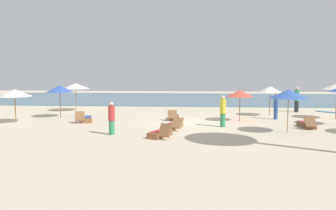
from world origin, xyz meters
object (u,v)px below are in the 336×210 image
at_px(umbrella_0, 60,89).
at_px(lounger_0, 86,119).
at_px(umbrella_6, 15,93).
at_px(lounger_2, 160,134).
at_px(person_0, 297,100).
at_px(umbrella_3, 240,93).
at_px(umbrella_5, 76,86).
at_px(person_1, 112,118).
at_px(person_2, 276,106).
at_px(umbrella_7, 270,90).
at_px(lounger_3, 174,117).
at_px(person_3, 223,111).
at_px(umbrella_1, 289,94).
at_px(lounger_1, 173,126).
at_px(lounger_4, 307,125).
at_px(surfboard, 327,112).

height_order(umbrella_0, lounger_0, umbrella_0).
distance_m(umbrella_6, lounger_2, 10.03).
bearing_deg(umbrella_6, person_0, 20.14).
distance_m(umbrella_3, umbrella_5, 12.80).
height_order(person_1, person_2, person_2).
xyz_separation_m(umbrella_6, person_2, (16.14, 2.76, -0.94)).
distance_m(umbrella_3, lounger_0, 9.77).
height_order(umbrella_0, umbrella_6, umbrella_0).
bearing_deg(umbrella_7, person_2, -88.85).
relative_size(lounger_3, person_2, 1.00).
relative_size(lounger_2, person_1, 1.05).
bearing_deg(person_3, lounger_0, 170.64).
height_order(umbrella_6, person_2, umbrella_6).
bearing_deg(person_1, lounger_2, -10.87).
height_order(umbrella_3, person_3, umbrella_3).
distance_m(lounger_2, person_3, 4.63).
relative_size(umbrella_3, person_3, 1.10).
bearing_deg(umbrella_3, umbrella_1, -63.29).
bearing_deg(lounger_1, umbrella_6, 172.03).
bearing_deg(lounger_2, lounger_0, 137.95).
distance_m(umbrella_3, lounger_4, 4.38).
height_order(umbrella_7, lounger_1, umbrella_7).
distance_m(person_0, person_2, 4.81).
distance_m(umbrella_1, umbrella_3, 4.31).
distance_m(umbrella_6, lounger_3, 9.89).
xyz_separation_m(umbrella_5, umbrella_6, (-1.65, -6.17, -0.13)).
distance_m(person_0, person_1, 15.67).
distance_m(lounger_2, person_2, 9.54).
height_order(umbrella_6, person_0, umbrella_6).
bearing_deg(person_2, lounger_3, -175.23).
height_order(umbrella_6, person_1, umbrella_6).
relative_size(umbrella_6, person_0, 1.09).
relative_size(umbrella_1, lounger_1, 1.26).
xyz_separation_m(umbrella_1, umbrella_7, (0.49, 6.49, -0.16)).
bearing_deg(lounger_0, umbrella_3, 5.47).
xyz_separation_m(umbrella_7, lounger_1, (-6.47, -5.78, -1.68)).
height_order(lounger_2, lounger_4, lounger_2).
distance_m(lounger_1, person_3, 3.01).
relative_size(lounger_1, lounger_2, 1.03).
bearing_deg(umbrella_6, lounger_1, -7.97).
relative_size(umbrella_5, person_3, 1.22).
height_order(umbrella_7, lounger_0, umbrella_7).
xyz_separation_m(umbrella_3, umbrella_7, (2.43, 2.64, 0.10)).
distance_m(umbrella_5, umbrella_6, 6.39).
relative_size(lounger_3, surfboard, 1.06).
distance_m(umbrella_7, lounger_2, 10.83).
bearing_deg(umbrella_6, umbrella_0, 55.15).
bearing_deg(person_3, umbrella_7, 53.31).
xyz_separation_m(umbrella_6, lounger_1, (9.63, -1.35, -1.66)).
relative_size(lounger_1, lounger_4, 1.03).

